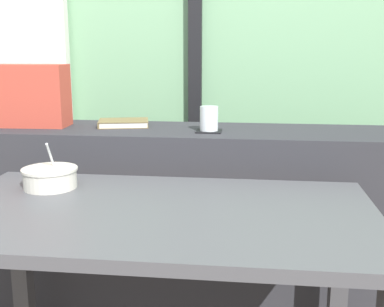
{
  "coord_description": "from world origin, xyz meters",
  "views": [
    {
      "loc": [
        0.35,
        -1.41,
        1.18
      ],
      "look_at": [
        0.13,
        0.49,
        0.75
      ],
      "focal_mm": 45.56,
      "sensor_mm": 36.0,
      "label": 1
    }
  ],
  "objects_px": {
    "breakfast_table": "(157,242)",
    "closed_book": "(123,123)",
    "soup_bowl": "(50,178)",
    "coaster_square": "(209,131)",
    "juice_glass": "(209,120)",
    "throw_pillow": "(29,96)"
  },
  "relations": [
    {
      "from": "coaster_square",
      "to": "juice_glass",
      "type": "bearing_deg",
      "value": 75.96
    },
    {
      "from": "juice_glass",
      "to": "closed_book",
      "type": "relative_size",
      "value": 0.41
    },
    {
      "from": "breakfast_table",
      "to": "soup_bowl",
      "type": "bearing_deg",
      "value": 156.44
    },
    {
      "from": "breakfast_table",
      "to": "closed_book",
      "type": "xyz_separation_m",
      "value": [
        -0.28,
        0.69,
        0.24
      ]
    },
    {
      "from": "throw_pillow",
      "to": "closed_book",
      "type": "bearing_deg",
      "value": 6.44
    },
    {
      "from": "juice_glass",
      "to": "coaster_square",
      "type": "bearing_deg",
      "value": -104.04
    },
    {
      "from": "juice_glass",
      "to": "throw_pillow",
      "type": "bearing_deg",
      "value": 176.24
    },
    {
      "from": "closed_book",
      "to": "breakfast_table",
      "type": "bearing_deg",
      "value": -68.2
    },
    {
      "from": "soup_bowl",
      "to": "coaster_square",
      "type": "bearing_deg",
      "value": 41.01
    },
    {
      "from": "coaster_square",
      "to": "juice_glass",
      "type": "relative_size",
      "value": 1.03
    },
    {
      "from": "breakfast_table",
      "to": "closed_book",
      "type": "relative_size",
      "value": 5.36
    },
    {
      "from": "closed_book",
      "to": "throw_pillow",
      "type": "distance_m",
      "value": 0.41
    },
    {
      "from": "breakfast_table",
      "to": "coaster_square",
      "type": "xyz_separation_m",
      "value": [
        0.1,
        0.6,
        0.23
      ]
    },
    {
      "from": "coaster_square",
      "to": "closed_book",
      "type": "relative_size",
      "value": 0.42
    },
    {
      "from": "breakfast_table",
      "to": "closed_book",
      "type": "height_order",
      "value": "closed_book"
    },
    {
      "from": "coaster_square",
      "to": "juice_glass",
      "type": "distance_m",
      "value": 0.05
    },
    {
      "from": "juice_glass",
      "to": "closed_book",
      "type": "distance_m",
      "value": 0.39
    },
    {
      "from": "breakfast_table",
      "to": "throw_pillow",
      "type": "xyz_separation_m",
      "value": [
        -0.67,
        0.65,
        0.36
      ]
    },
    {
      "from": "breakfast_table",
      "to": "coaster_square",
      "type": "distance_m",
      "value": 0.65
    },
    {
      "from": "coaster_square",
      "to": "juice_glass",
      "type": "height_order",
      "value": "juice_glass"
    },
    {
      "from": "throw_pillow",
      "to": "soup_bowl",
      "type": "distance_m",
      "value": 0.59
    },
    {
      "from": "breakfast_table",
      "to": "juice_glass",
      "type": "height_order",
      "value": "juice_glass"
    }
  ]
}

